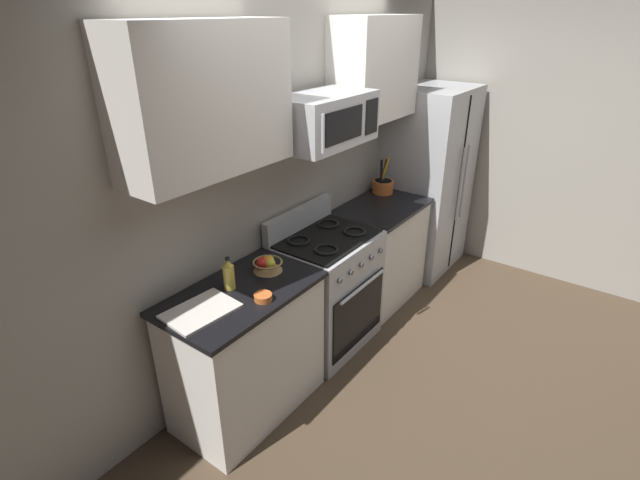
{
  "coord_description": "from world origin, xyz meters",
  "views": [
    {
      "loc": [
        -2.58,
        -1.16,
        2.43
      ],
      "look_at": [
        -0.25,
        0.55,
        1.03
      ],
      "focal_mm": 26.95,
      "sensor_mm": 36.0,
      "label": 1
    }
  ],
  "objects": [
    {
      "name": "cutting_board",
      "position": [
        -1.18,
        0.69,
        0.92
      ],
      "size": [
        0.41,
        0.3,
        0.02
      ],
      "primitive_type": "cube",
      "rotation": [
        0.0,
        0.0,
        -0.08
      ],
      "color": "silver",
      "rests_on": "counter_left"
    },
    {
      "name": "fruit_basket",
      "position": [
        -0.61,
        0.7,
        0.95
      ],
      "size": [
        0.19,
        0.19,
        0.1
      ],
      "color": "#9E7A4C",
      "rests_on": "counter_left"
    },
    {
      "name": "wall_back",
      "position": [
        0.0,
        1.03,
        1.3
      ],
      "size": [
        8.0,
        0.1,
        2.6
      ],
      "primitive_type": "cube",
      "color": "#9E998E",
      "rests_on": "ground"
    },
    {
      "name": "counter_left",
      "position": [
        -0.89,
        0.67,
        0.46
      ],
      "size": [
        1.0,
        0.58,
        0.91
      ],
      "color": "silver",
      "rests_on": "ground"
    },
    {
      "name": "range_oven",
      "position": [
        -0.0,
        0.67,
        0.47
      ],
      "size": [
        0.76,
        0.62,
        1.09
      ],
      "color": "#B2B5BA",
      "rests_on": "ground"
    },
    {
      "name": "microwave",
      "position": [
        -0.0,
        0.69,
        1.77
      ],
      "size": [
        0.74,
        0.44,
        0.33
      ],
      "color": "#B2B5BA"
    },
    {
      "name": "counter_right",
      "position": [
        0.81,
        0.67,
        0.46
      ],
      "size": [
        0.85,
        0.58,
        0.91
      ],
      "color": "silver",
      "rests_on": "ground"
    },
    {
      "name": "refrigerator",
      "position": [
        1.68,
        0.65,
        0.9
      ],
      "size": [
        0.84,
        0.69,
        1.79
      ],
      "color": "#B2B5BA",
      "rests_on": "ground"
    },
    {
      "name": "utensil_crock",
      "position": [
        1.1,
        0.83,
        0.98
      ],
      "size": [
        0.19,
        0.19,
        0.34
      ],
      "color": "#D1662D",
      "rests_on": "counter_right"
    },
    {
      "name": "wall_right",
      "position": [
        2.2,
        0.0,
        1.3
      ],
      "size": [
        0.1,
        8.0,
        2.6
      ],
      "primitive_type": "cube",
      "color": "#9E998E",
      "rests_on": "ground"
    },
    {
      "name": "ground_plane",
      "position": [
        0.0,
        0.0,
        0.0
      ],
      "size": [
        16.0,
        16.0,
        0.0
      ],
      "primitive_type": "plane",
      "color": "#473828"
    },
    {
      "name": "bottle_oil",
      "position": [
        -0.9,
        0.74,
        1.0
      ],
      "size": [
        0.07,
        0.07,
        0.21
      ],
      "color": "gold",
      "rests_on": "counter_left"
    },
    {
      "name": "upper_cabinets_right",
      "position": [
        0.82,
        0.81,
        2.01
      ],
      "size": [
        0.84,
        0.34,
        0.76
      ],
      "color": "silver"
    },
    {
      "name": "upper_cabinets_left",
      "position": [
        -0.89,
        0.81,
        2.01
      ],
      "size": [
        0.99,
        0.34,
        0.76
      ],
      "color": "silver"
    },
    {
      "name": "prep_bowl",
      "position": [
        -0.88,
        0.49,
        0.93
      ],
      "size": [
        0.11,
        0.11,
        0.04
      ],
      "color": "#D1662D",
      "rests_on": "counter_left"
    }
  ]
}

